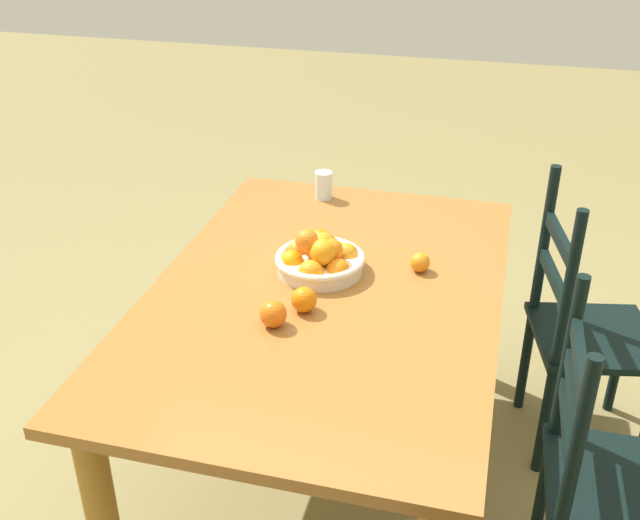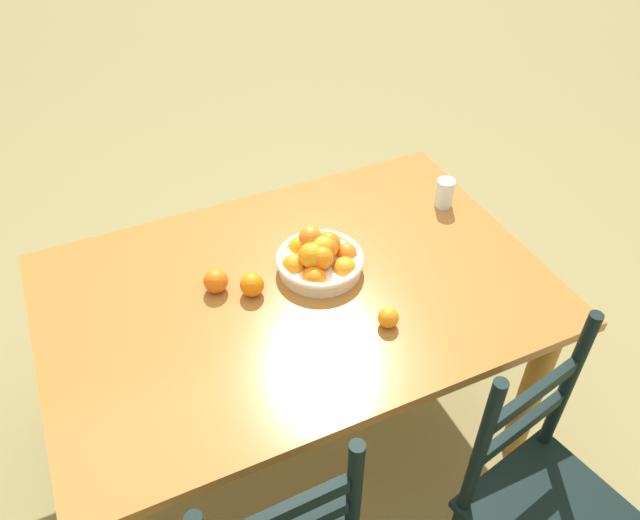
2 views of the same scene
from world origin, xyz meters
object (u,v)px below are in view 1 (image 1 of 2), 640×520
orange_loose_0 (304,300)px  orange_loose_1 (273,314)px  orange_loose_2 (420,262)px  chair_near_window (582,334)px  chair_by_cabinet (608,484)px  fruit_bowl (320,257)px  drinking_glass (324,185)px  dining_table (326,320)px

orange_loose_0 → orange_loose_1: 0.11m
orange_loose_2 → chair_near_window: bearing=110.3°
chair_by_cabinet → fruit_bowl: (-0.43, -0.88, 0.32)m
fruit_bowl → orange_loose_0: size_ratio=3.80×
orange_loose_0 → drinking_glass: 0.80m
orange_loose_2 → drinking_glass: 0.64m
chair_by_cabinet → drinking_glass: bearing=44.5°
chair_by_cabinet → dining_table: bearing=67.3°
chair_near_window → drinking_glass: chair_near_window is taller
orange_loose_1 → orange_loose_2: bearing=139.6°
chair_near_window → orange_loose_2: (0.20, -0.54, 0.31)m
chair_near_window → orange_loose_0: 1.03m
chair_near_window → dining_table: bearing=103.9°
dining_table → orange_loose_0: 0.20m
chair_by_cabinet → orange_loose_2: (-0.51, -0.58, 0.30)m
chair_near_window → drinking_glass: bearing=62.8°
dining_table → orange_loose_0: size_ratio=20.90×
fruit_bowl → drinking_glass: (-0.55, -0.13, 0.00)m
dining_table → chair_near_window: (-0.38, 0.80, -0.17)m
orange_loose_1 → chair_by_cabinet: bearing=84.0°
chair_by_cabinet → drinking_glass: size_ratio=9.15×
fruit_bowl → orange_loose_2: (-0.08, 0.30, -0.02)m
chair_near_window → orange_loose_1: size_ratio=13.02×
orange_loose_1 → orange_loose_2: (-0.41, 0.35, -0.01)m
chair_near_window → fruit_bowl: chair_near_window is taller
fruit_bowl → drinking_glass: bearing=-166.8°
dining_table → orange_loose_1: orange_loose_1 is taller
chair_by_cabinet → orange_loose_0: (-0.19, -0.87, 0.31)m
chair_by_cabinet → orange_loose_0: chair_by_cabinet is taller
dining_table → fruit_bowl: fruit_bowl is taller
chair_near_window → orange_loose_0: (0.52, -0.83, 0.32)m
fruit_bowl → chair_by_cabinet: bearing=64.1°
drinking_glass → dining_table: bearing=15.0°
dining_table → fruit_bowl: size_ratio=5.50×
fruit_bowl → orange_loose_2: bearing=105.1°
chair_by_cabinet → fruit_bowl: bearing=62.7°
dining_table → orange_loose_0: bearing=-13.1°
dining_table → orange_loose_1: size_ratio=20.41×
fruit_bowl → orange_loose_1: fruit_bowl is taller
chair_by_cabinet → fruit_bowl: 1.03m
fruit_bowl → dining_table: bearing=24.0°
orange_loose_0 → orange_loose_1: bearing=-32.8°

